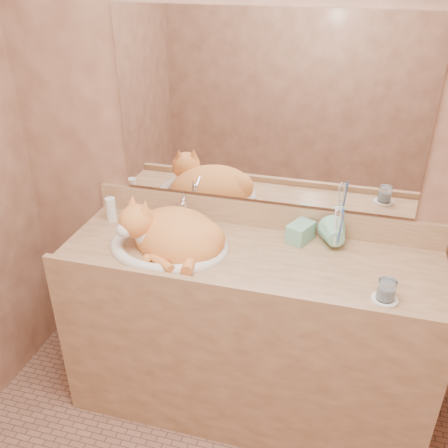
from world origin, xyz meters
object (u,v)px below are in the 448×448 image
(soap_dispenser, at_px, (294,227))
(toothbrush_cup, at_px, (336,241))
(sink_basin, at_px, (168,231))
(vanity_counter, at_px, (246,334))
(cat, at_px, (171,232))
(water_glass, at_px, (386,290))

(soap_dispenser, bearing_deg, toothbrush_cup, 22.35)
(sink_basin, relative_size, soap_dispenser, 2.75)
(vanity_counter, distance_m, cat, 0.60)
(water_glass, bearing_deg, vanity_counter, 163.38)
(soap_dispenser, xyz_separation_m, water_glass, (0.38, -0.29, -0.04))
(vanity_counter, height_order, cat, cat)
(vanity_counter, bearing_deg, sink_basin, -176.69)
(toothbrush_cup, relative_size, water_glass, 1.57)
(cat, relative_size, toothbrush_cup, 3.52)
(toothbrush_cup, bearing_deg, cat, -168.28)
(sink_basin, height_order, cat, cat)
(toothbrush_cup, height_order, water_glass, toothbrush_cup)
(vanity_counter, relative_size, soap_dispenser, 8.66)
(vanity_counter, distance_m, toothbrush_cup, 0.61)
(vanity_counter, relative_size, toothbrush_cup, 13.08)
(cat, xyz_separation_m, water_glass, (0.88, -0.15, -0.02))
(cat, bearing_deg, sink_basin, -144.63)
(sink_basin, height_order, water_glass, sink_basin)
(vanity_counter, bearing_deg, toothbrush_cup, 19.68)
(sink_basin, distance_m, water_glass, 0.90)
(soap_dispenser, height_order, water_glass, soap_dispenser)
(vanity_counter, xyz_separation_m, soap_dispenser, (0.16, 0.13, 0.52))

